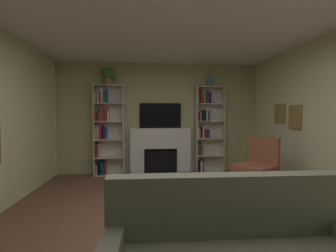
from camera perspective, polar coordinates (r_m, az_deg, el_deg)
name	(u,v)px	position (r m, az deg, el deg)	size (l,w,h in m)	color
ground_plane	(179,232)	(3.00, 2.66, -24.76)	(7.06, 7.06, 0.00)	brown
wall_back_accent	(160,118)	(5.62, -1.96, 1.95)	(4.96, 0.06, 2.64)	tan
ceiling	(179,1)	(2.97, 2.77, 28.50)	(4.96, 6.00, 0.06)	white
fireplace	(161,150)	(5.55, -1.86, -5.95)	(1.53, 0.48, 1.08)	white
tv	(160,116)	(5.56, -1.92, 2.60)	(1.00, 0.06, 0.59)	black
bookshelf_left	(106,129)	(5.54, -15.06, -0.76)	(0.68, 0.29, 2.08)	silver
bookshelf_right	(206,128)	(5.69, 9.44, -0.43)	(0.68, 0.27, 2.08)	beige
potted_plant	(109,76)	(5.56, -14.48, 12.02)	(0.29, 0.29, 0.40)	#A56D4B
vase_with_flowers	(210,81)	(5.72, 10.39, 11.01)	(0.12, 0.12, 0.40)	#466CA2
armchair	(257,164)	(4.37, 21.20, -8.74)	(0.81, 0.81, 1.01)	brown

